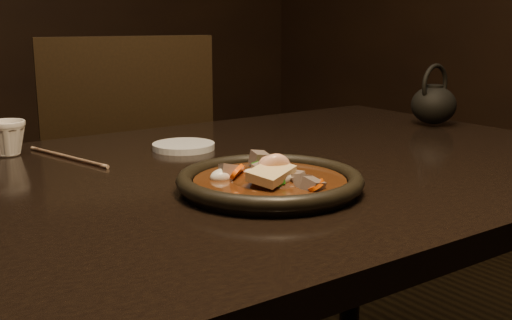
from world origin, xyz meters
TOP-DOWN VIEW (x-y plane):
  - table at (0.00, 0.00)m, footprint 1.60×0.90m
  - chair at (0.17, 0.71)m, footprint 0.55×0.55m
  - plate at (0.03, -0.15)m, footprint 0.28×0.28m
  - stirfry at (0.03, -0.15)m, footprint 0.14×0.20m
  - soy_dish at (0.02, -0.09)m, footprint 0.10×0.10m
  - saucer_right at (0.08, 0.20)m, footprint 0.12×0.12m
  - tea_cup at (-0.22, 0.34)m, footprint 0.09×0.08m
  - chopsticks at (-0.14, 0.25)m, footprint 0.06×0.24m
  - teapot at (0.70, 0.09)m, footprint 0.13×0.11m

SIDE VIEW (x-z plane):
  - chair at x=0.17m, z-range 0.04..1.00m
  - table at x=0.00m, z-range 0.30..1.05m
  - chopsticks at x=-0.14m, z-range 0.75..0.76m
  - saucer_right at x=0.08m, z-range 0.75..0.76m
  - soy_dish at x=0.02m, z-range 0.75..0.76m
  - plate at x=0.03m, z-range 0.75..0.78m
  - stirfry at x=0.03m, z-range 0.74..0.80m
  - tea_cup at x=-0.22m, z-range 0.75..0.82m
  - teapot at x=0.70m, z-range 0.73..0.88m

